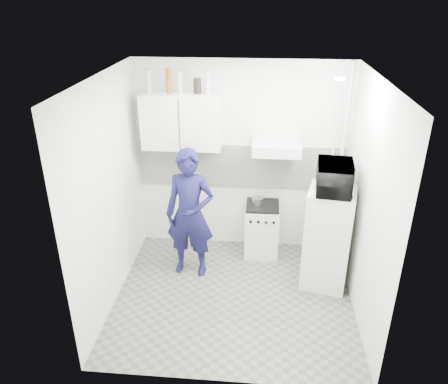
{
  "coord_description": "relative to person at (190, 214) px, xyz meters",
  "views": [
    {
      "loc": [
        0.26,
        -4.21,
        3.39
      ],
      "look_at": [
        -0.15,
        0.3,
        1.25
      ],
      "focal_mm": 35.0,
      "sensor_mm": 36.0,
      "label": 1
    }
  ],
  "objects": [
    {
      "name": "stove_top",
      "position": [
        0.9,
        0.51,
        -0.1
      ],
      "size": [
        0.43,
        0.43,
        0.03
      ],
      "primitive_type": "cube",
      "color": "black",
      "rests_on": "stove"
    },
    {
      "name": "saucepan",
      "position": [
        0.83,
        0.54,
        -0.04
      ],
      "size": [
        0.15,
        0.15,
        0.09
      ],
      "primitive_type": "cylinder",
      "color": "silver",
      "rests_on": "stove_top"
    },
    {
      "name": "canister_b",
      "position": [
        0.05,
        0.58,
        1.45
      ],
      "size": [
        0.09,
        0.09,
        0.18
      ],
      "primitive_type": "cylinder",
      "color": "black",
      "rests_on": "upper_cabinet"
    },
    {
      "name": "wall_back",
      "position": [
        0.59,
        0.76,
        0.46
      ],
      "size": [
        2.8,
        0.0,
        2.8
      ],
      "primitive_type": "plane",
      "rotation": [
        1.57,
        0.0,
        0.0
      ],
      "color": "silver",
      "rests_on": "floor"
    },
    {
      "name": "backsplash",
      "position": [
        0.59,
        0.74,
        0.36
      ],
      "size": [
        2.74,
        0.03,
        0.6
      ],
      "primitive_type": "cube",
      "color": "white",
      "rests_on": "wall_back"
    },
    {
      "name": "fridge",
      "position": [
        1.69,
        -0.1,
        -0.2
      ],
      "size": [
        0.63,
        0.63,
        1.28
      ],
      "primitive_type": "cube",
      "rotation": [
        0.0,
        0.0,
        -0.22
      ],
      "color": "white",
      "rests_on": "floor"
    },
    {
      "name": "bottle_e",
      "position": [
        0.18,
        0.58,
        1.5
      ],
      "size": [
        0.07,
        0.07,
        0.28
      ],
      "primitive_type": "cylinder",
      "color": "#B2B7BC",
      "rests_on": "upper_cabinet"
    },
    {
      "name": "pipe_b",
      "position": [
        1.77,
        0.68,
        0.46
      ],
      "size": [
        0.04,
        0.04,
        2.6
      ],
      "primitive_type": "cylinder",
      "color": "silver",
      "rests_on": "floor"
    },
    {
      "name": "floor",
      "position": [
        0.59,
        -0.49,
        -0.84
      ],
      "size": [
        2.8,
        2.8,
        0.0
      ],
      "primitive_type": "plane",
      "color": "slate",
      "rests_on": "ground"
    },
    {
      "name": "ceiling",
      "position": [
        0.59,
        -0.49,
        1.76
      ],
      "size": [
        2.8,
        2.8,
        0.0
      ],
      "primitive_type": "plane",
      "color": "white",
      "rests_on": "wall_back"
    },
    {
      "name": "microwave",
      "position": [
        1.69,
        -0.1,
        0.6
      ],
      "size": [
        0.62,
        0.45,
        0.32
      ],
      "primitive_type": "imported",
      "rotation": [
        0.0,
        0.0,
        1.47
      ],
      "color": "black",
      "rests_on": "fridge"
    },
    {
      "name": "pipe_a",
      "position": [
        1.89,
        0.68,
        0.46
      ],
      "size": [
        0.05,
        0.05,
        2.6
      ],
      "primitive_type": "cylinder",
      "color": "silver",
      "rests_on": "floor"
    },
    {
      "name": "person",
      "position": [
        0.0,
        0.0,
        0.0
      ],
      "size": [
        0.64,
        0.45,
        1.67
      ],
      "primitive_type": "imported",
      "rotation": [
        0.0,
        0.0,
        -0.09
      ],
      "color": "#111136",
      "rests_on": "floor"
    },
    {
      "name": "wall_right",
      "position": [
        1.99,
        -0.49,
        0.46
      ],
      "size": [
        0.0,
        2.6,
        2.6
      ],
      "primitive_type": "plane",
      "rotation": [
        1.57,
        0.0,
        -1.57
      ],
      "color": "silver",
      "rests_on": "floor"
    },
    {
      "name": "bottle_a",
      "position": [
        -0.55,
        0.58,
        1.5
      ],
      "size": [
        0.06,
        0.06,
        0.28
      ],
      "primitive_type": "cylinder",
      "color": "#B2B7BC",
      "rests_on": "upper_cabinet"
    },
    {
      "name": "bottle_c",
      "position": [
        -0.3,
        0.58,
        1.51
      ],
      "size": [
        0.07,
        0.07,
        0.29
      ],
      "primitive_type": "cylinder",
      "color": "brown",
      "rests_on": "upper_cabinet"
    },
    {
      "name": "range_hood",
      "position": [
        1.04,
        0.51,
        0.73
      ],
      "size": [
        0.6,
        0.5,
        0.14
      ],
      "primitive_type": "cube",
      "color": "silver",
      "rests_on": "wall_back"
    },
    {
      "name": "ceiling_spot_fixture",
      "position": [
        1.59,
        -0.29,
        1.73
      ],
      "size": [
        0.1,
        0.1,
        0.02
      ],
      "primitive_type": "cylinder",
      "color": "white",
      "rests_on": "ceiling"
    },
    {
      "name": "stove",
      "position": [
        0.9,
        0.51,
        -0.48
      ],
      "size": [
        0.45,
        0.45,
        0.72
      ],
      "primitive_type": "cube",
      "color": "silver",
      "rests_on": "floor"
    },
    {
      "name": "wall_left",
      "position": [
        -0.81,
        -0.49,
        0.46
      ],
      "size": [
        0.0,
        2.6,
        2.6
      ],
      "primitive_type": "plane",
      "rotation": [
        1.57,
        0.0,
        1.57
      ],
      "color": "silver",
      "rests_on": "floor"
    },
    {
      "name": "upper_cabinet",
      "position": [
        -0.16,
        0.58,
        1.01
      ],
      "size": [
        1.0,
        0.35,
        0.7
      ],
      "primitive_type": "cube",
      "color": "white",
      "rests_on": "wall_back"
    },
    {
      "name": "bottle_d",
      "position": [
        -0.17,
        0.58,
        1.5
      ],
      "size": [
        0.06,
        0.06,
        0.28
      ],
      "primitive_type": "cylinder",
      "color": "#B2B7BC",
      "rests_on": "upper_cabinet"
    }
  ]
}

